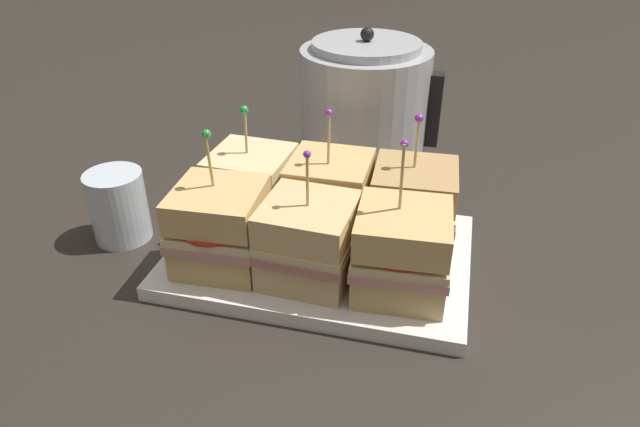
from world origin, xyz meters
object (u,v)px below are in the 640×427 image
kettle_steel (362,107)px  sandwich_front_left (220,227)px  sandwich_back_center (329,195)px  sandwich_back_right (413,205)px  drinking_glass (118,206)px  sandwich_front_right (402,252)px  sandwich_front_center (308,241)px  serving_platter (320,255)px  sandwich_back_left (252,186)px

kettle_steel → sandwich_front_left: bearing=-106.7°
sandwich_front_left → sandwich_back_center: bearing=45.0°
sandwich_back_right → sandwich_back_center: bearing=-179.3°
kettle_steel → drinking_glass: 0.39m
sandwich_front_left → sandwich_front_right: (0.20, 0.00, -0.00)m
sandwich_front_right → sandwich_back_center: (-0.10, 0.10, -0.00)m
sandwich_front_center → kettle_steel: bearing=90.4°
sandwich_back_right → serving_platter: bearing=-153.8°
serving_platter → sandwich_back_left: sandwich_back_left is taller
serving_platter → sandwich_front_left: size_ratio=2.17×
sandwich_front_left → drinking_glass: (-0.16, 0.04, -0.02)m
sandwich_front_center → sandwich_back_center: 0.10m
sandwich_front_right → sandwich_back_center: 0.14m
sandwich_front_center → sandwich_back_right: (0.10, 0.10, 0.00)m
serving_platter → sandwich_back_left: bearing=153.3°
sandwich_back_left → sandwich_front_right: bearing=-26.6°
kettle_steel → serving_platter: bearing=-89.3°
serving_platter → sandwich_back_center: bearing=91.5°
sandwich_back_left → serving_platter: bearing=-26.7°
sandwich_back_left → kettle_steel: (0.10, 0.23, 0.03)m
sandwich_front_left → drinking_glass: size_ratio=1.78×
sandwich_front_left → sandwich_back_left: sandwich_front_left is taller
sandwich_front_right → sandwich_back_center: size_ratio=1.06×
sandwich_front_center → sandwich_back_center: sandwich_back_center is taller
sandwich_front_center → kettle_steel: kettle_steel is taller
sandwich_front_center → sandwich_back_left: (-0.10, 0.10, 0.00)m
sandwich_back_left → sandwich_front_left: bearing=-89.9°
sandwich_back_left → kettle_steel: 0.25m
serving_platter → sandwich_front_center: sandwich_front_center is taller
sandwich_front_left → sandwich_back_center: size_ratio=1.00×
sandwich_back_left → sandwich_back_center: sandwich_back_center is taller
serving_platter → kettle_steel: (-0.00, 0.28, 0.09)m
serving_platter → sandwich_front_left: bearing=-153.0°
sandwich_front_center → sandwich_back_right: sandwich_back_right is taller
sandwich_back_center → sandwich_back_right: 0.10m
sandwich_front_center → sandwich_back_left: sandwich_front_center is taller
sandwich_front_left → sandwich_back_center: 0.14m
sandwich_back_left → sandwich_back_right: bearing=-0.3°
sandwich_back_left → drinking_glass: (-0.16, -0.06, -0.02)m
sandwich_back_center → kettle_steel: 0.23m
sandwich_back_center → sandwich_front_center: bearing=-89.8°
sandwich_back_right → kettle_steel: size_ratio=0.74×
sandwich_back_center → sandwich_front_right: bearing=-44.2°
sandwich_back_left → drinking_glass: 0.17m
sandwich_front_right → drinking_glass: 0.37m
sandwich_back_left → sandwich_back_center: bearing=-1.4°
sandwich_front_left → kettle_steel: 0.35m
sandwich_front_center → sandwich_front_right: sandwich_front_right is taller
serving_platter → sandwich_front_right: (0.10, -0.05, 0.06)m
sandwich_back_left → sandwich_back_right: sandwich_back_right is taller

